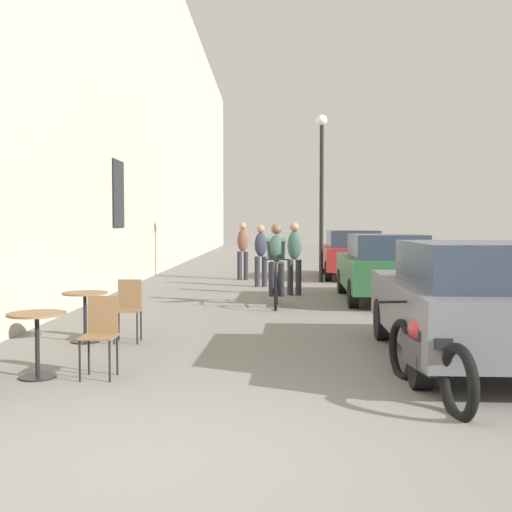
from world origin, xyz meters
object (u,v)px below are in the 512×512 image
at_px(cafe_chair_near_toward_street, 101,330).
at_px(cafe_chair_mid_toward_street, 129,306).
at_px(cafe_table_near, 37,331).
at_px(pedestrian_far, 243,247).
at_px(cafe_table_mid, 85,306).
at_px(parked_car_nearest, 466,300).
at_px(parked_car_second, 383,266).
at_px(pedestrian_near, 294,254).
at_px(parked_car_third, 351,253).
at_px(street_lamp, 322,176).
at_px(parked_motorcycle, 428,354).
at_px(pedestrian_mid, 261,252).
at_px(cyclist_on_bicycle, 276,267).

distance_m(cafe_chair_near_toward_street, cafe_chair_mid_toward_street, 2.12).
height_order(cafe_table_near, cafe_chair_mid_toward_street, cafe_chair_mid_toward_street).
bearing_deg(pedestrian_far, cafe_chair_near_toward_street, -94.85).
bearing_deg(cafe_table_mid, cafe_chair_mid_toward_street, 7.07).
distance_m(parked_car_nearest, parked_car_second, 6.29).
bearing_deg(pedestrian_near, cafe_table_mid, -117.97).
height_order(cafe_chair_near_toward_street, pedestrian_far, pedestrian_far).
relative_size(cafe_chair_near_toward_street, parked_car_third, 0.21).
bearing_deg(parked_car_second, parked_car_third, 89.27).
bearing_deg(pedestrian_near, street_lamp, 75.19).
height_order(cafe_table_near, pedestrian_far, pedestrian_far).
bearing_deg(pedestrian_far, cafe_table_mid, -100.03).
height_order(cafe_chair_near_toward_street, parked_car_second, parked_car_second).
distance_m(cafe_table_mid, parked_car_nearest, 5.19).
height_order(cafe_table_mid, parked_motorcycle, parked_motorcycle).
height_order(cafe_chair_near_toward_street, pedestrian_mid, pedestrian_mid).
bearing_deg(parked_car_nearest, cyclist_on_bicycle, 112.76).
bearing_deg(parked_car_third, cafe_chair_mid_toward_street, -112.67).
xyz_separation_m(parked_car_nearest, parked_car_second, (0.13, 6.29, -0.00)).
distance_m(cafe_table_near, parked_car_second, 8.77).
distance_m(cafe_table_near, pedestrian_mid, 10.57).
bearing_deg(cyclist_on_bicycle, pedestrian_far, 98.83).
bearing_deg(cafe_table_mid, street_lamp, 66.56).
relative_size(cafe_table_mid, cafe_chair_mid_toward_street, 0.81).
xyz_separation_m(cafe_chair_near_toward_street, pedestrian_mid, (1.63, 10.23, 0.43)).
distance_m(pedestrian_mid, parked_car_third, 4.11).
relative_size(cafe_chair_mid_toward_street, parked_car_third, 0.21).
bearing_deg(street_lamp, parked_car_second, -77.70).
bearing_deg(parked_car_third, pedestrian_far, -166.04).
distance_m(cafe_table_near, pedestrian_far, 12.56).
relative_size(cyclist_on_bicycle, parked_car_nearest, 0.42).
distance_m(pedestrian_mid, parked_motorcycle, 11.07).
distance_m(cafe_table_mid, cyclist_on_bicycle, 4.97).
xyz_separation_m(cafe_table_mid, pedestrian_mid, (2.41, 8.19, 0.43)).
xyz_separation_m(cafe_table_mid, parked_motorcycle, (4.21, -2.72, -0.12)).
bearing_deg(pedestrian_near, pedestrian_far, 108.61).
relative_size(cafe_chair_near_toward_street, cafe_chair_mid_toward_street, 1.00).
bearing_deg(cafe_chair_near_toward_street, pedestrian_mid, 80.93).
bearing_deg(pedestrian_far, cafe_chair_mid_toward_street, -96.75).
bearing_deg(parked_motorcycle, cafe_table_mid, 147.15).
distance_m(cafe_table_near, pedestrian_near, 8.81).
distance_m(cafe_table_near, cafe_table_mid, 2.12).
distance_m(cafe_table_mid, pedestrian_near, 6.93).
bearing_deg(cafe_table_near, cyclist_on_bicycle, 66.58).
relative_size(parked_car_second, parked_motorcycle, 1.97).
bearing_deg(cafe_chair_mid_toward_street, pedestrian_mid, 77.51).
height_order(pedestrian_mid, parked_car_third, pedestrian_mid).
bearing_deg(parked_car_second, pedestrian_far, 122.37).
bearing_deg(cafe_chair_near_toward_street, parked_car_nearest, 10.50).
relative_size(pedestrian_near, street_lamp, 0.36).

